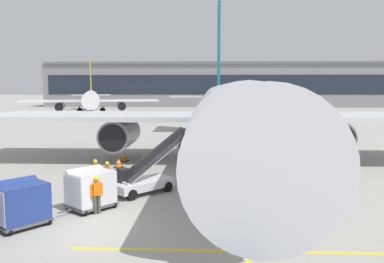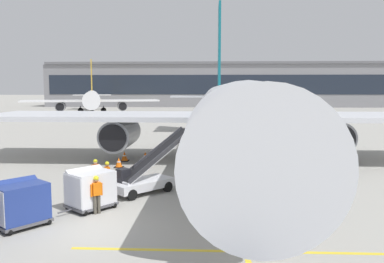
# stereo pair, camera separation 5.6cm
# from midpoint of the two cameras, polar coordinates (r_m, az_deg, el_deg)

# --- Properties ---
(ground_plane) EXTENTS (600.00, 600.00, 0.00)m
(ground_plane) POSITION_cam_midpoint_polar(r_m,az_deg,el_deg) (16.65, -14.30, -13.74)
(ground_plane) COLOR #9E9B93
(parked_airplane) EXTENTS (37.13, 47.36, 15.99)m
(parked_airplane) POSITION_cam_midpoint_polar(r_m,az_deg,el_deg) (31.15, 4.72, 3.06)
(parked_airplane) COLOR silver
(parked_airplane) RESTS_ON ground
(belt_loader) EXTENTS (4.43, 4.60, 3.37)m
(belt_loader) POSITION_cam_midpoint_polar(r_m,az_deg,el_deg) (21.64, -6.73, -6.37)
(belt_loader) COLOR silver
(belt_loader) RESTS_ON ground
(baggage_cart_lead) EXTENTS (2.50, 2.62, 1.91)m
(baggage_cart_lead) POSITION_cam_midpoint_polar(r_m,az_deg,el_deg) (19.24, -14.45, -7.88)
(baggage_cart_lead) COLOR #515156
(baggage_cart_lead) RESTS_ON ground
(baggage_cart_second) EXTENTS (2.50, 2.62, 1.91)m
(baggage_cart_second) POSITION_cam_midpoint_polar(r_m,az_deg,el_deg) (17.84, -23.52, -9.34)
(baggage_cart_second) COLOR #515156
(baggage_cart_second) RESTS_ON ground
(ground_crew_by_loader) EXTENTS (0.43, 0.46, 1.74)m
(ground_crew_by_loader) POSITION_cam_midpoint_polar(r_m,az_deg,el_deg) (22.57, -13.68, -5.77)
(ground_crew_by_loader) COLOR black
(ground_crew_by_loader) RESTS_ON ground
(ground_crew_by_carts) EXTENTS (0.47, 0.42, 1.74)m
(ground_crew_by_carts) POSITION_cam_midpoint_polar(r_m,az_deg,el_deg) (18.40, -13.54, -8.52)
(ground_crew_by_carts) COLOR #514C42
(ground_crew_by_carts) RESTS_ON ground
(ground_crew_marshaller) EXTENTS (0.39, 0.52, 1.74)m
(ground_crew_marshaller) POSITION_cam_midpoint_polar(r_m,az_deg,el_deg) (21.77, -12.07, -6.17)
(ground_crew_marshaller) COLOR #333847
(ground_crew_marshaller) RESTS_ON ground
(safety_cone_engine_keepout) EXTENTS (0.66, 0.66, 0.75)m
(safety_cone_engine_keepout) POSITION_cam_midpoint_polar(r_m,az_deg,el_deg) (31.11, -9.69, -3.56)
(safety_cone_engine_keepout) COLOR black
(safety_cone_engine_keepout) RESTS_ON ground
(safety_cone_wingtip) EXTENTS (0.64, 0.64, 0.72)m
(safety_cone_wingtip) POSITION_cam_midpoint_polar(r_m,az_deg,el_deg) (28.68, -10.48, -4.44)
(safety_cone_wingtip) COLOR black
(safety_cone_wingtip) RESTS_ON ground
(safety_cone_nose_mark) EXTENTS (0.66, 0.66, 0.74)m
(safety_cone_nose_mark) POSITION_cam_midpoint_polar(r_m,az_deg,el_deg) (30.79, -6.72, -3.62)
(safety_cone_nose_mark) COLOR black
(safety_cone_nose_mark) RESTS_ON ground
(apron_guidance_line_lead_in) EXTENTS (0.20, 110.00, 0.01)m
(apron_guidance_line_lead_in) POSITION_cam_midpoint_polar(r_m,az_deg,el_deg) (30.76, 5.03, -4.29)
(apron_guidance_line_lead_in) COLOR yellow
(apron_guidance_line_lead_in) RESTS_ON ground
(apron_guidance_line_stop_bar) EXTENTS (12.00, 0.20, 0.01)m
(apron_guidance_line_stop_bar) POSITION_cam_midpoint_polar(r_m,az_deg,el_deg) (14.43, 7.24, -16.80)
(apron_guidance_line_stop_bar) COLOR yellow
(apron_guidance_line_stop_bar) RESTS_ON ground
(terminal_building) EXTENTS (113.13, 17.08, 13.22)m
(terminal_building) POSITION_cam_midpoint_polar(r_m,az_deg,el_deg) (123.59, 6.10, 6.71)
(terminal_building) COLOR gray
(terminal_building) RESTS_ON ground
(distant_airplane) EXTENTS (30.05, 37.70, 12.90)m
(distant_airplane) POSITION_cam_midpoint_polar(r_m,az_deg,el_deg) (90.91, -14.26, 4.61)
(distant_airplane) COLOR white
(distant_airplane) RESTS_ON ground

